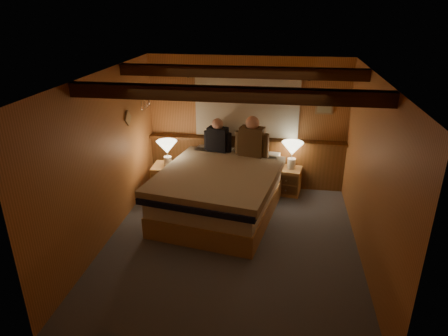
% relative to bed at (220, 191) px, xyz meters
% --- Properties ---
extents(floor, '(4.20, 4.20, 0.00)m').
position_rel_bed_xyz_m(floor, '(0.30, -0.84, -0.41)').
color(floor, '#4C525A').
rests_on(floor, ground).
extents(ceiling, '(4.20, 4.20, 0.00)m').
position_rel_bed_xyz_m(ceiling, '(0.30, -0.84, 1.99)').
color(ceiling, '#BB8746').
rests_on(ceiling, wall_back).
extents(wall_back, '(3.60, 0.00, 3.60)m').
position_rel_bed_xyz_m(wall_back, '(0.30, 1.26, 0.79)').
color(wall_back, '#CA8448').
rests_on(wall_back, floor).
extents(wall_left, '(0.00, 4.20, 4.20)m').
position_rel_bed_xyz_m(wall_left, '(-1.50, -0.84, 0.79)').
color(wall_left, '#CA8448').
rests_on(wall_left, floor).
extents(wall_right, '(0.00, 4.20, 4.20)m').
position_rel_bed_xyz_m(wall_right, '(2.10, -0.84, 0.79)').
color(wall_right, '#CA8448').
rests_on(wall_right, floor).
extents(wall_front, '(3.60, 0.00, 3.60)m').
position_rel_bed_xyz_m(wall_front, '(0.30, -2.94, 0.79)').
color(wall_front, '#CA8448').
rests_on(wall_front, floor).
extents(wainscot, '(3.60, 0.23, 0.94)m').
position_rel_bed_xyz_m(wainscot, '(0.30, 1.19, 0.08)').
color(wainscot, brown).
rests_on(wainscot, wall_back).
extents(curtain_window, '(2.18, 0.09, 1.11)m').
position_rel_bed_xyz_m(curtain_window, '(0.30, 1.19, 1.12)').
color(curtain_window, '#422710').
rests_on(curtain_window, wall_back).
extents(ceiling_beams, '(3.60, 1.65, 0.16)m').
position_rel_bed_xyz_m(ceiling_beams, '(0.30, -0.69, 1.90)').
color(ceiling_beams, '#422710').
rests_on(ceiling_beams, ceiling).
extents(coat_rail, '(0.05, 0.55, 0.24)m').
position_rel_bed_xyz_m(coat_rail, '(-1.42, 0.73, 1.26)').
color(coat_rail, white).
rests_on(coat_rail, wall_left).
extents(framed_print, '(0.30, 0.04, 0.25)m').
position_rel_bed_xyz_m(framed_print, '(1.65, 1.23, 1.14)').
color(framed_print, tan).
rests_on(framed_print, wall_back).
extents(bed, '(2.10, 2.55, 0.78)m').
position_rel_bed_xyz_m(bed, '(0.00, 0.00, 0.00)').
color(bed, tan).
rests_on(bed, floor).
extents(nightstand_left, '(0.55, 0.50, 0.58)m').
position_rel_bed_xyz_m(nightstand_left, '(-1.01, 0.51, -0.11)').
color(nightstand_left, tan).
rests_on(nightstand_left, floor).
extents(nightstand_right, '(0.50, 0.46, 0.48)m').
position_rel_bed_xyz_m(nightstand_right, '(1.10, 0.93, -0.16)').
color(nightstand_right, tan).
rests_on(nightstand_right, floor).
extents(lamp_left, '(0.35, 0.35, 0.46)m').
position_rel_bed_xyz_m(lamp_left, '(-1.01, 0.49, 0.50)').
color(lamp_left, silver).
rests_on(lamp_left, nightstand_left).
extents(lamp_right, '(0.38, 0.38, 0.49)m').
position_rel_bed_xyz_m(lamp_right, '(1.14, 0.94, 0.43)').
color(lamp_right, silver).
rests_on(lamp_right, nightstand_right).
extents(person_left, '(0.51, 0.26, 0.62)m').
position_rel_bed_xyz_m(person_left, '(-0.18, 0.88, 0.61)').
color(person_left, black).
rests_on(person_left, bed).
extents(person_right, '(0.59, 0.32, 0.73)m').
position_rel_bed_xyz_m(person_right, '(0.44, 0.73, 0.66)').
color(person_right, '#4F381F').
rests_on(person_right, bed).
extents(duffel_bag, '(0.63, 0.49, 0.40)m').
position_rel_bed_xyz_m(duffel_bag, '(-1.06, 0.58, -0.23)').
color(duffel_bag, black).
rests_on(duffel_bag, floor).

